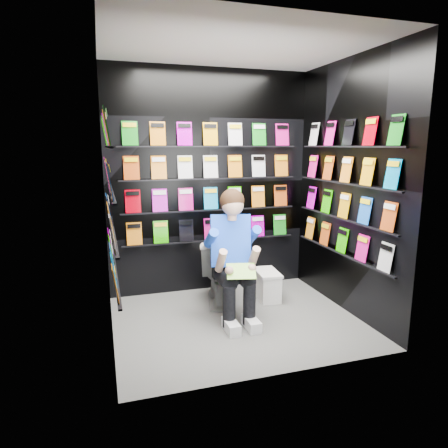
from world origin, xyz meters
name	(u,v)px	position (x,y,z in m)	size (l,w,h in m)	color
floor	(237,321)	(0.00, 0.00, 0.00)	(2.40, 2.40, 0.00)	#5E5E5B
ceiling	(239,45)	(0.00, 0.00, 2.60)	(2.40, 2.40, 0.00)	white
wall_back	(210,183)	(0.00, 1.00, 1.30)	(2.40, 0.04, 2.60)	black
wall_front	(284,208)	(0.00, -1.00, 1.30)	(2.40, 0.04, 2.60)	black
wall_left	(105,197)	(-1.20, 0.00, 1.30)	(0.04, 2.00, 2.60)	black
wall_right	(348,188)	(1.20, 0.00, 1.30)	(0.04, 2.00, 2.60)	black
comics_back	(211,183)	(0.00, 0.97, 1.31)	(2.10, 0.06, 1.37)	#BD4813
comics_left	(109,196)	(-1.17, 0.00, 1.31)	(0.06, 1.70, 1.37)	#BD4813
comics_right	(345,188)	(1.17, 0.00, 1.31)	(0.06, 1.70, 1.37)	#BD4813
toilet	(219,270)	(-0.02, 0.55, 0.37)	(0.42, 0.75, 0.73)	white
longbox	(267,286)	(0.52, 0.46, 0.15)	(0.22, 0.40, 0.30)	silver
longbox_lid	(267,273)	(0.52, 0.46, 0.31)	(0.24, 0.42, 0.03)	silver
reader	(230,242)	(-0.02, 0.17, 0.78)	(0.53, 0.78, 1.44)	blue
held_comic	(241,271)	(-0.02, -0.18, 0.58)	(0.27, 0.01, 0.19)	green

